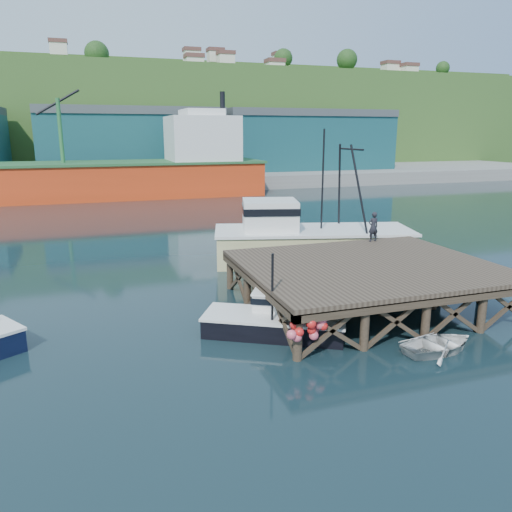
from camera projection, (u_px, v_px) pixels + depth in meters
name	position (u px, v px, depth m)	size (l,w,h in m)	color
ground	(262.00, 317.00, 23.27)	(300.00, 300.00, 0.00)	black
wharf	(369.00, 268.00, 24.33)	(12.00, 10.00, 2.62)	brown
far_quay	(131.00, 176.00, 87.44)	(160.00, 40.00, 2.00)	gray
warehouse_mid	(131.00, 144.00, 81.51)	(28.00, 16.00, 9.00)	#1B4E59
warehouse_right	(300.00, 143.00, 90.77)	(30.00, 16.00, 9.00)	#1B4E59
cargo_ship	(77.00, 173.00, 64.02)	(55.50, 10.00, 13.75)	red
hillside	(117.00, 120.00, 112.63)	(220.00, 50.00, 22.00)	#2D511E
boat_black	(275.00, 317.00, 21.35)	(6.29, 5.40, 3.70)	black
trawler	(309.00, 236.00, 32.79)	(13.61, 7.79, 8.61)	beige
dinghy	(439.00, 344.00, 19.51)	(2.29, 3.20, 0.66)	silver
dockworker	(373.00, 227.00, 29.20)	(0.64, 0.42, 1.76)	black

